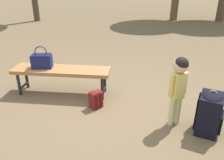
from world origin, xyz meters
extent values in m
plane|color=brown|center=(0.00, 0.00, 0.00)|extent=(40.00, 40.00, 0.00)
cube|color=#9E6B3D|center=(-0.84, 0.06, 0.42)|extent=(1.65, 0.85, 0.06)
cylinder|color=black|center=(-0.21, 0.39, 0.20)|extent=(0.05, 0.05, 0.39)
cylinder|color=black|center=(-0.13, 0.13, 0.20)|extent=(0.05, 0.05, 0.39)
cylinder|color=black|center=(-1.55, -0.02, 0.20)|extent=(0.05, 0.05, 0.39)
cylinder|color=black|center=(-1.47, -0.28, 0.20)|extent=(0.05, 0.05, 0.39)
cylinder|color=black|center=(-0.17, 0.26, 0.10)|extent=(0.12, 0.28, 0.04)
cylinder|color=black|center=(-1.51, -0.15, 0.10)|extent=(0.12, 0.28, 0.04)
cube|color=#191E4C|center=(-1.15, -0.03, 0.56)|extent=(0.37, 0.30, 0.22)
cube|color=#131639|center=(-1.15, -0.03, 0.67)|extent=(0.34, 0.29, 0.02)
torus|color=#191E4C|center=(-1.15, -0.03, 0.72)|extent=(0.18, 0.10, 0.20)
cylinder|color=#CCCC8C|center=(1.01, -0.12, 0.20)|extent=(0.08, 0.08, 0.41)
cylinder|color=#CCCC8C|center=(1.08, -0.06, 0.20)|extent=(0.08, 0.08, 0.41)
ellipsoid|color=white|center=(1.00, -0.11, 0.02)|extent=(0.10, 0.10, 0.04)
ellipsoid|color=white|center=(1.07, -0.04, 0.02)|extent=(0.10, 0.10, 0.04)
cube|color=#E5CC66|center=(1.05, -0.09, 0.58)|extent=(0.19, 0.19, 0.35)
cylinder|color=#E5CC66|center=(0.97, -0.16, 0.60)|extent=(0.06, 0.06, 0.30)
cylinder|color=#E5CC66|center=(1.12, -0.02, 0.60)|extent=(0.06, 0.06, 0.30)
sphere|color=beige|center=(1.05, -0.09, 0.85)|extent=(0.19, 0.19, 0.19)
sphere|color=black|center=(1.05, -0.10, 0.87)|extent=(0.18, 0.18, 0.18)
cube|color=black|center=(1.46, -0.09, 0.26)|extent=(0.27, 0.37, 0.52)
ellipsoid|color=black|center=(1.46, -0.09, 0.51)|extent=(0.26, 0.35, 0.12)
cube|color=black|center=(1.61, -0.09, 0.18)|extent=(0.05, 0.25, 0.24)
cube|color=black|center=(1.33, 0.00, 0.26)|extent=(0.03, 0.06, 0.44)
cube|color=black|center=(1.32, -0.16, 0.26)|extent=(0.03, 0.06, 0.44)
torus|color=#B2B2B7|center=(1.46, -0.09, 0.56)|extent=(0.09, 0.02, 0.09)
cube|color=maroon|center=(-0.11, -0.13, 0.13)|extent=(0.20, 0.22, 0.26)
ellipsoid|color=maroon|center=(-0.11, -0.13, 0.26)|extent=(0.19, 0.21, 0.06)
cube|color=#4A1010|center=(-0.18, -0.10, 0.09)|extent=(0.07, 0.12, 0.12)
cube|color=#4A1010|center=(-0.07, -0.20, 0.13)|extent=(0.02, 0.03, 0.22)
cube|color=#4A1010|center=(-0.03, -0.13, 0.13)|extent=(0.02, 0.03, 0.22)
torus|color=#B2B2B7|center=(-0.11, -0.13, 0.28)|extent=(0.04, 0.03, 0.04)
camera|label=1|loc=(1.32, -2.82, 1.86)|focal=36.89mm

